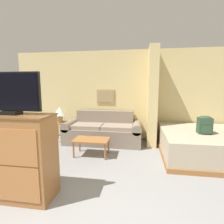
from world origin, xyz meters
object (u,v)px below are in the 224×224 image
couch (103,131)px  bed (202,144)px  tv_dresser (15,157)px  tv (10,93)px  backpack (205,124)px  coffee_table (91,141)px  table_lamp (60,112)px

couch → bed: 2.49m
tv_dresser → tv: (-0.00, 0.00, 0.89)m
couch → backpack: 2.54m
tv → backpack: size_ratio=2.29×
backpack → bed: bearing=77.6°
coffee_table → tv_dresser: (-0.66, -1.63, 0.26)m
tv_dresser → tv: 0.89m
bed → table_lamp: bearing=171.7°
bed → tv: bearing=-147.8°
coffee_table → tv_dresser: tv_dresser is taller
table_lamp → tv_dresser: tv_dresser is taller
backpack → tv: bearing=-149.7°
backpack → coffee_table: bearing=-175.6°
tv → bed: (3.15, 1.99, -1.20)m
table_lamp → tv_dresser: size_ratio=0.37×
coffee_table → bed: bearing=8.1°
table_lamp → tv: size_ratio=0.50×
couch → tv: bearing=-105.8°
coffee_table → tv: 2.10m
bed → backpack: bearing=-102.4°
bed → backpack: backpack is taller
backpack → couch: bearing=162.6°
couch → coffee_table: couch is taller
table_lamp → bed: 3.75m
tv_dresser → tv: tv is taller
bed → backpack: (-0.04, -0.17, 0.48)m
table_lamp → backpack: (3.63, -0.70, -0.08)m
tv → tv_dresser: bearing=-90.0°
coffee_table → bed: size_ratio=0.41×
tv_dresser → bed: 3.74m
tv_dresser → coffee_table: bearing=68.1°
tv → bed: 3.91m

